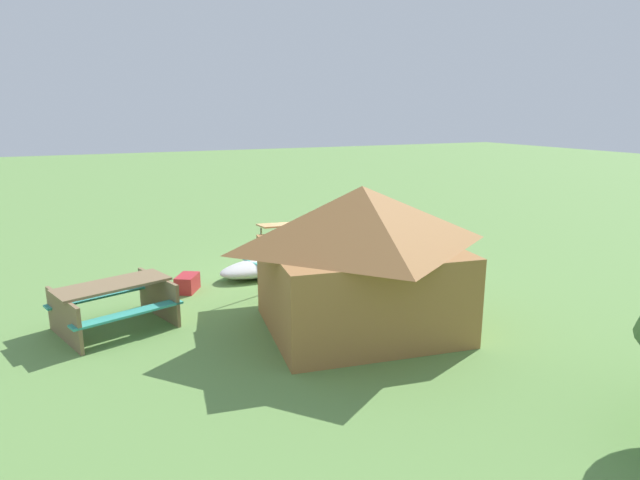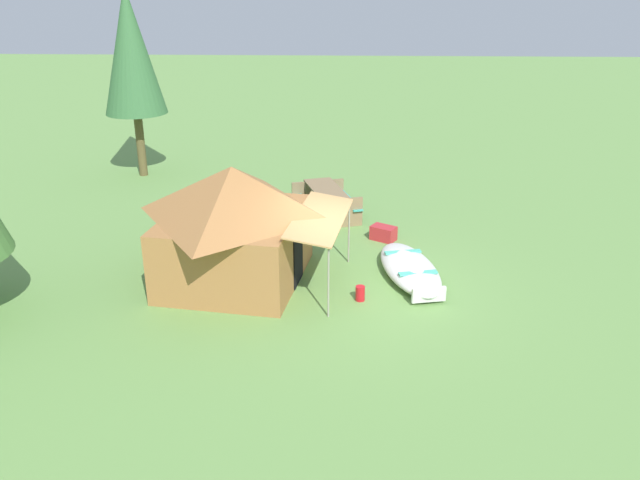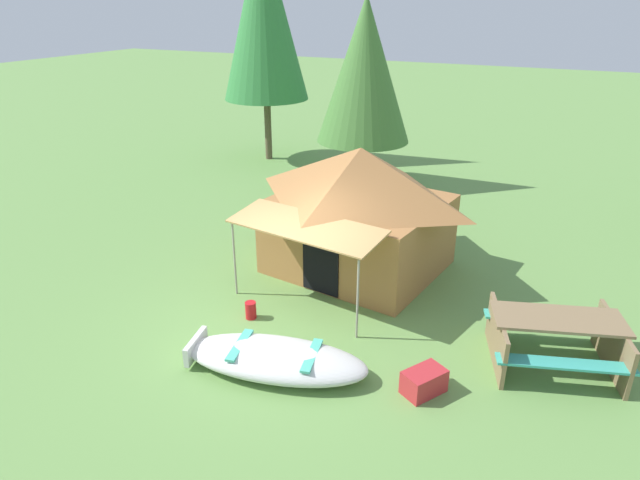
# 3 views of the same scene
# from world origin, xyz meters

# --- Properties ---
(ground_plane) EXTENTS (80.00, 80.00, 0.00)m
(ground_plane) POSITION_xyz_m (0.00, 0.00, 0.00)
(ground_plane) COLOR #67944A
(beached_rowboat) EXTENTS (2.88, 1.60, 0.39)m
(beached_rowboat) POSITION_xyz_m (0.67, -1.14, 0.20)
(beached_rowboat) COLOR silver
(beached_rowboat) RESTS_ON ground_plane
(canvas_cabin_tent) EXTENTS (3.67, 4.11, 2.45)m
(canvas_cabin_tent) POSITION_xyz_m (0.49, 2.52, 1.27)
(canvas_cabin_tent) COLOR #A46D3C
(canvas_cabin_tent) RESTS_ON ground_plane
(picnic_table) EXTENTS (2.18, 1.94, 0.80)m
(picnic_table) POSITION_xyz_m (4.28, 0.76, 0.49)
(picnic_table) COLOR olive
(picnic_table) RESTS_ON ground_plane
(cooler_box) EXTENTS (0.61, 0.69, 0.34)m
(cooler_box) POSITION_xyz_m (2.76, -0.68, 0.17)
(cooler_box) COLOR #BA292F
(cooler_box) RESTS_ON ground_plane
(fuel_can) EXTENTS (0.21, 0.21, 0.30)m
(fuel_can) POSITION_xyz_m (-0.41, -0.06, 0.15)
(fuel_can) COLOR red
(fuel_can) RESTS_ON ground_plane
(pine_tree_far_center) EXTENTS (1.87, 1.87, 5.73)m
(pine_tree_far_center) POSITION_xyz_m (7.90, 6.69, 3.82)
(pine_tree_far_center) COLOR brown
(pine_tree_far_center) RESTS_ON ground_plane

